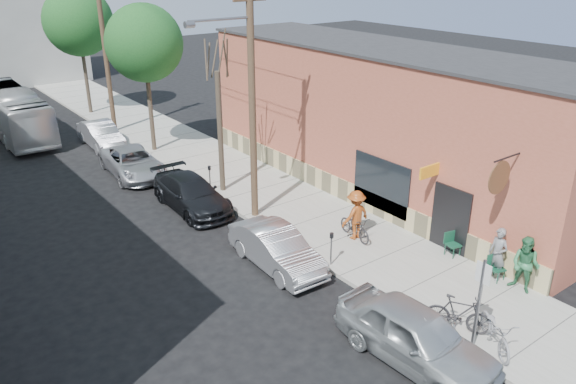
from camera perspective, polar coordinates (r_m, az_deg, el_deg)
ground at (r=18.43m, az=0.59°, el=-10.85°), size 120.00×120.00×0.00m
sidewalk at (r=28.68m, az=-6.24°, el=2.03°), size 4.50×58.00×0.15m
cafe_building at (r=26.05m, az=9.57°, el=7.16°), size 6.60×20.20×6.61m
sign_post at (r=16.09m, az=18.89°, el=-10.01°), size 0.07×0.45×2.80m
parking_meter_near at (r=19.67m, az=4.43°, el=-5.24°), size 0.14×0.14×1.24m
parking_meter_far at (r=25.94m, az=-7.96°, el=1.79°), size 0.14×0.14×1.24m
utility_pole_near at (r=21.97m, az=-3.82°, el=10.16°), size 3.57×0.28×10.00m
utility_pole_far at (r=35.77m, az=-18.15°, el=13.98°), size 1.80×0.28×10.00m
tree_bare at (r=25.42m, az=-6.91°, el=5.98°), size 0.24×0.24×5.51m
tree_leafy_mid at (r=31.25m, az=-14.41°, el=14.42°), size 4.07×4.07×7.88m
tree_leafy_far at (r=40.76m, az=-20.53°, el=15.91°), size 4.51×4.51×8.34m
patio_chair_a at (r=21.23m, az=16.42°, el=-5.13°), size 0.61×0.61×0.88m
patio_chair_b at (r=20.18m, az=20.45°, el=-7.26°), size 0.64×0.64×0.88m
patron_grey at (r=20.03m, az=20.53°, el=-5.91°), size 0.49×0.71×1.85m
patron_green at (r=19.62m, az=22.97°, el=-6.83°), size 0.81×1.00×1.92m
cyclist at (r=21.51m, az=6.88°, el=-2.32°), size 1.27×0.73×1.95m
cyclist_bike at (r=21.73m, az=6.82°, el=-3.53°), size 0.85×1.86×0.94m
parked_bike_a at (r=17.25m, az=16.96°, el=-11.75°), size 1.44×1.89×1.13m
parked_bike_b at (r=16.96m, az=20.36°, el=-13.10°), size 1.71×2.04×1.05m
car_0 at (r=15.94m, az=12.83°, el=-14.04°), size 2.15×4.84×1.62m
car_1 at (r=19.85m, az=-1.17°, el=-5.77°), size 1.68×4.39×1.43m
car_2 at (r=24.68m, az=-9.79°, el=-0.16°), size 2.11×4.91×1.41m
car_3 at (r=29.13m, az=-15.48°, el=2.90°), size 2.65×5.04×1.35m
car_4 at (r=34.11m, az=-18.45°, el=5.53°), size 1.66×4.41×1.44m
bus at (r=38.20m, az=-26.12°, el=7.27°), size 2.54×10.35×2.88m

